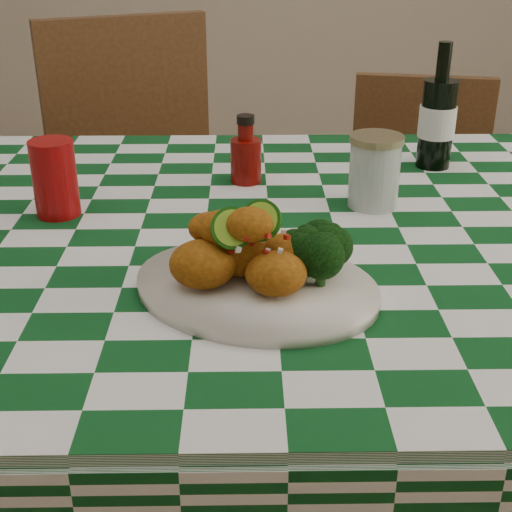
{
  "coord_description": "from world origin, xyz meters",
  "views": [
    {
      "loc": [
        -0.04,
        -1.04,
        1.24
      ],
      "look_at": [
        -0.03,
        -0.21,
        0.84
      ],
      "focal_mm": 50.0,
      "sensor_mm": 36.0,
      "label": 1
    }
  ],
  "objects_px": {
    "plate": "(256,287)",
    "fried_chicken_pile": "(250,245)",
    "beer_bottle": "(439,106)",
    "wooden_chair_left": "(154,221)",
    "dining_table": "(268,425)",
    "mason_jar": "(374,171)",
    "ketchup_bottle": "(246,149)",
    "wooden_chair_right": "(414,241)",
    "red_tumbler": "(55,178)"
  },
  "relations": [
    {
      "from": "fried_chicken_pile",
      "to": "dining_table",
      "type": "bearing_deg",
      "value": 81.13
    },
    {
      "from": "mason_jar",
      "to": "wooden_chair_right",
      "type": "xyz_separation_m",
      "value": [
        0.25,
        0.65,
        -0.43
      ]
    },
    {
      "from": "red_tumbler",
      "to": "ketchup_bottle",
      "type": "relative_size",
      "value": 1.0
    },
    {
      "from": "dining_table",
      "to": "wooden_chair_right",
      "type": "xyz_separation_m",
      "value": [
        0.43,
        0.74,
        0.02
      ]
    },
    {
      "from": "red_tumbler",
      "to": "wooden_chair_left",
      "type": "relative_size",
      "value": 0.13
    },
    {
      "from": "beer_bottle",
      "to": "fried_chicken_pile",
      "type": "bearing_deg",
      "value": -125.35
    },
    {
      "from": "plate",
      "to": "fried_chicken_pile",
      "type": "distance_m",
      "value": 0.06
    },
    {
      "from": "dining_table",
      "to": "red_tumbler",
      "type": "xyz_separation_m",
      "value": [
        -0.35,
        0.06,
        0.46
      ]
    },
    {
      "from": "red_tumbler",
      "to": "beer_bottle",
      "type": "distance_m",
      "value": 0.72
    },
    {
      "from": "ketchup_bottle",
      "to": "beer_bottle",
      "type": "bearing_deg",
      "value": 12.7
    },
    {
      "from": "mason_jar",
      "to": "dining_table",
      "type": "bearing_deg",
      "value": -152.13
    },
    {
      "from": "dining_table",
      "to": "wooden_chair_left",
      "type": "relative_size",
      "value": 1.67
    },
    {
      "from": "beer_bottle",
      "to": "ketchup_bottle",
      "type": "bearing_deg",
      "value": -167.3
    },
    {
      "from": "red_tumbler",
      "to": "dining_table",
      "type": "bearing_deg",
      "value": -10.22
    },
    {
      "from": "fried_chicken_pile",
      "to": "wooden_chair_right",
      "type": "xyz_separation_m",
      "value": [
        0.46,
        0.95,
        -0.44
      ]
    },
    {
      "from": "dining_table",
      "to": "plate",
      "type": "distance_m",
      "value": 0.46
    },
    {
      "from": "red_tumbler",
      "to": "wooden_chair_right",
      "type": "relative_size",
      "value": 0.15
    },
    {
      "from": "plate",
      "to": "beer_bottle",
      "type": "bearing_deg",
      "value": 55.25
    },
    {
      "from": "fried_chicken_pile",
      "to": "wooden_chair_right",
      "type": "height_order",
      "value": "fried_chicken_pile"
    },
    {
      "from": "ketchup_bottle",
      "to": "wooden_chair_right",
      "type": "distance_m",
      "value": 0.82
    },
    {
      "from": "fried_chicken_pile",
      "to": "ketchup_bottle",
      "type": "bearing_deg",
      "value": 90.54
    },
    {
      "from": "plate",
      "to": "wooden_chair_right",
      "type": "relative_size",
      "value": 0.39
    },
    {
      "from": "fried_chicken_pile",
      "to": "wooden_chair_left",
      "type": "xyz_separation_m",
      "value": [
        -0.25,
        0.92,
        -0.36
      ]
    },
    {
      "from": "red_tumbler",
      "to": "mason_jar",
      "type": "relative_size",
      "value": 1.02
    },
    {
      "from": "beer_bottle",
      "to": "wooden_chair_left",
      "type": "relative_size",
      "value": 0.24
    },
    {
      "from": "fried_chicken_pile",
      "to": "mason_jar",
      "type": "relative_size",
      "value": 1.33
    },
    {
      "from": "plate",
      "to": "fried_chicken_pile",
      "type": "relative_size",
      "value": 2.01
    },
    {
      "from": "fried_chicken_pile",
      "to": "wooden_chair_right",
      "type": "bearing_deg",
      "value": 64.35
    },
    {
      "from": "ketchup_bottle",
      "to": "wooden_chair_left",
      "type": "distance_m",
      "value": 0.65
    },
    {
      "from": "beer_bottle",
      "to": "wooden_chair_left",
      "type": "distance_m",
      "value": 0.84
    },
    {
      "from": "wooden_chair_right",
      "to": "red_tumbler",
      "type": "bearing_deg",
      "value": -127.82
    },
    {
      "from": "mason_jar",
      "to": "beer_bottle",
      "type": "xyz_separation_m",
      "value": [
        0.15,
        0.2,
        0.06
      ]
    },
    {
      "from": "red_tumbler",
      "to": "plate",
      "type": "bearing_deg",
      "value": -40.61
    },
    {
      "from": "dining_table",
      "to": "wooden_chair_right",
      "type": "height_order",
      "value": "wooden_chair_right"
    },
    {
      "from": "fried_chicken_pile",
      "to": "mason_jar",
      "type": "xyz_separation_m",
      "value": [
        0.21,
        0.31,
        -0.01
      ]
    },
    {
      "from": "fried_chicken_pile",
      "to": "mason_jar",
      "type": "distance_m",
      "value": 0.37
    },
    {
      "from": "mason_jar",
      "to": "wooden_chair_right",
      "type": "bearing_deg",
      "value": 69.08
    },
    {
      "from": "mason_jar",
      "to": "wooden_chair_right",
      "type": "height_order",
      "value": "mason_jar"
    },
    {
      "from": "plate",
      "to": "wooden_chair_right",
      "type": "bearing_deg",
      "value": 64.74
    },
    {
      "from": "dining_table",
      "to": "mason_jar",
      "type": "bearing_deg",
      "value": 27.87
    },
    {
      "from": "ketchup_bottle",
      "to": "wooden_chair_right",
      "type": "height_order",
      "value": "ketchup_bottle"
    },
    {
      "from": "ketchup_bottle",
      "to": "dining_table",
      "type": "bearing_deg",
      "value": -80.16
    },
    {
      "from": "wooden_chair_left",
      "to": "wooden_chair_right",
      "type": "bearing_deg",
      "value": -20.22
    },
    {
      "from": "dining_table",
      "to": "plate",
      "type": "height_order",
      "value": "plate"
    },
    {
      "from": "dining_table",
      "to": "red_tumbler",
      "type": "height_order",
      "value": "red_tumbler"
    },
    {
      "from": "plate",
      "to": "mason_jar",
      "type": "relative_size",
      "value": 2.66
    },
    {
      "from": "wooden_chair_left",
      "to": "wooden_chair_right",
      "type": "relative_size",
      "value": 1.19
    },
    {
      "from": "beer_bottle",
      "to": "dining_table",
      "type": "bearing_deg",
      "value": -137.86
    },
    {
      "from": "red_tumbler",
      "to": "mason_jar",
      "type": "xyz_separation_m",
      "value": [
        0.53,
        0.03,
        -0.0
      ]
    },
    {
      "from": "fried_chicken_pile",
      "to": "ketchup_bottle",
      "type": "height_order",
      "value": "ketchup_bottle"
    }
  ]
}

